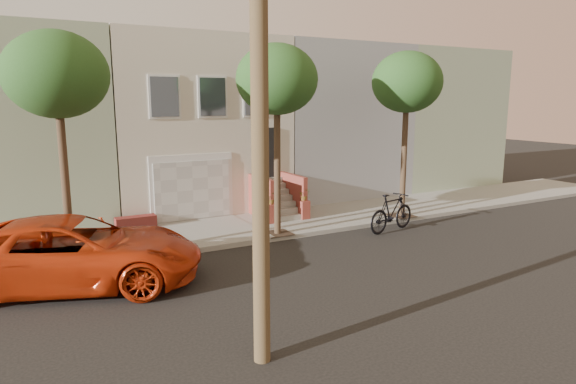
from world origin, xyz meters
TOP-DOWN VIEW (x-y plane):
  - ground at (0.00, 0.00)m, footprint 90.00×90.00m
  - sidewalk at (0.00, 5.35)m, footprint 40.00×3.70m
  - house_row at (0.00, 11.19)m, footprint 33.10×11.70m
  - tree_left at (-5.50, 3.90)m, footprint 2.70×2.57m
  - tree_mid at (1.00, 3.90)m, footprint 2.70×2.57m
  - tree_right at (6.50, 3.90)m, footprint 2.70×2.57m
  - pickup_truck at (-5.58, 2.37)m, footprint 6.98×4.90m
  - motorcycle at (4.97, 2.70)m, footprint 2.40×1.12m

SIDE VIEW (x-z plane):
  - ground at x=0.00m, z-range 0.00..0.00m
  - sidewalk at x=0.00m, z-range 0.00..0.15m
  - motorcycle at x=4.97m, z-range 0.00..1.39m
  - pickup_truck at x=-5.58m, z-range 0.00..1.77m
  - house_row at x=0.00m, z-range 0.14..7.14m
  - tree_left at x=-5.50m, z-range 2.11..8.41m
  - tree_mid at x=1.00m, z-range 2.11..8.41m
  - tree_right at x=6.50m, z-range 2.11..8.41m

